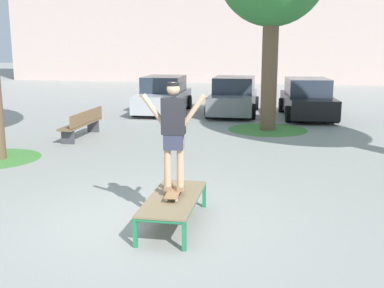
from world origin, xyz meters
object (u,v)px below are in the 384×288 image
at_px(car_black, 307,99).
at_px(skateboard, 174,191).
at_px(car_grey, 234,97).
at_px(park_bench, 83,123).
at_px(skater, 174,129).
at_px(skate_box, 173,200).
at_px(car_silver, 164,96).

bearing_deg(car_black, skateboard, -101.65).
bearing_deg(car_grey, park_bench, -123.41).
distance_m(skater, car_grey, 12.41).
xyz_separation_m(skate_box, car_grey, (-0.43, 12.43, 0.28)).
xyz_separation_m(skate_box, car_black, (2.49, 12.13, 0.28)).
relative_size(skate_box, park_bench, 0.80).
xyz_separation_m(car_grey, park_bench, (-3.94, -5.98, -0.24)).
distance_m(skate_box, car_black, 12.39).
height_order(skateboard, car_black, car_black).
relative_size(skate_box, car_black, 0.44).
xyz_separation_m(skate_box, skater, (-0.00, 0.06, 1.12)).
relative_size(skate_box, car_grey, 0.45).
bearing_deg(skate_box, skater, 91.27).
height_order(skate_box, skater, skater).
distance_m(skate_box, car_grey, 12.44).
distance_m(skateboard, car_black, 12.33).
bearing_deg(skateboard, car_grey, 91.97).
xyz_separation_m(skateboard, car_silver, (-3.35, 12.24, 0.15)).
distance_m(skater, car_silver, 12.72).
xyz_separation_m(skater, car_black, (2.49, 12.07, -0.84)).
relative_size(skater, park_bench, 0.70).
bearing_deg(car_black, skate_box, -101.59).
xyz_separation_m(skateboard, skater, (-0.00, 0.00, 0.99)).
bearing_deg(skater, skate_box, -88.73).
relative_size(skateboard, car_silver, 0.19).
bearing_deg(skater, car_black, 78.35).
height_order(car_black, park_bench, car_black).
xyz_separation_m(car_silver, car_black, (5.84, -0.17, 0.00)).
distance_m(car_grey, car_black, 2.93).
bearing_deg(skate_box, skateboard, 91.16).
bearing_deg(car_grey, skater, -88.03).
height_order(skateboard, car_silver, car_silver).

